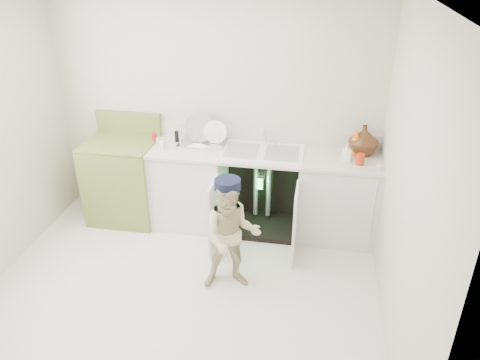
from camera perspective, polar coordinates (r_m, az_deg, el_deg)
name	(u,v)px	position (r m, az deg, el deg)	size (l,w,h in m)	color
ground	(181,293)	(4.37, -7.15, -13.47)	(3.50, 3.50, 0.00)	beige
room_shell	(172,168)	(3.68, -8.27, 1.44)	(6.00, 5.50, 1.26)	beige
counter_run	(263,189)	(4.97, 2.88, -1.10)	(2.44, 1.02, 1.21)	silver
avocado_stove	(125,178)	(5.33, -13.90, 0.19)	(0.74, 0.65, 1.15)	olive
repair_worker	(232,235)	(4.10, -1.04, -6.73)	(0.60, 0.93, 1.08)	#CAB891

